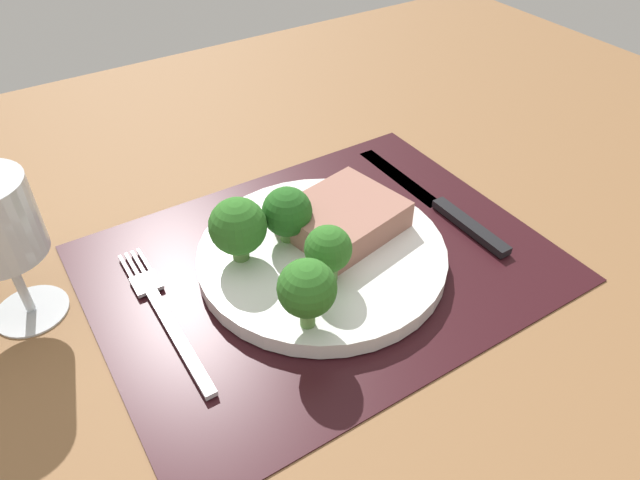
{
  "coord_description": "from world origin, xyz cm",
  "views": [
    {
      "loc": [
        -22.24,
        -34.7,
        37.5
      ],
      "look_at": [
        0.52,
        1.18,
        1.9
      ],
      "focal_mm": 32.8,
      "sensor_mm": 36.0,
      "label": 1
    }
  ],
  "objects_px": {
    "steak": "(343,217)",
    "knife": "(441,205)",
    "fork": "(164,313)",
    "plate": "(322,255)"
  },
  "relations": [
    {
      "from": "steak",
      "to": "knife",
      "type": "relative_size",
      "value": 0.45
    },
    {
      "from": "steak",
      "to": "fork",
      "type": "height_order",
      "value": "steak"
    },
    {
      "from": "fork",
      "to": "knife",
      "type": "xyz_separation_m",
      "value": [
        0.3,
        -0.01,
        0.0
      ]
    },
    {
      "from": "steak",
      "to": "fork",
      "type": "xyz_separation_m",
      "value": [
        -0.19,
        -0.0,
        -0.03
      ]
    },
    {
      "from": "plate",
      "to": "fork",
      "type": "xyz_separation_m",
      "value": [
        -0.15,
        0.01,
        -0.01
      ]
    },
    {
      "from": "steak",
      "to": "knife",
      "type": "height_order",
      "value": "steak"
    },
    {
      "from": "plate",
      "to": "knife",
      "type": "height_order",
      "value": "plate"
    },
    {
      "from": "plate",
      "to": "fork",
      "type": "height_order",
      "value": "plate"
    },
    {
      "from": "plate",
      "to": "steak",
      "type": "distance_m",
      "value": 0.04
    },
    {
      "from": "steak",
      "to": "knife",
      "type": "bearing_deg",
      "value": -4.47
    }
  ]
}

